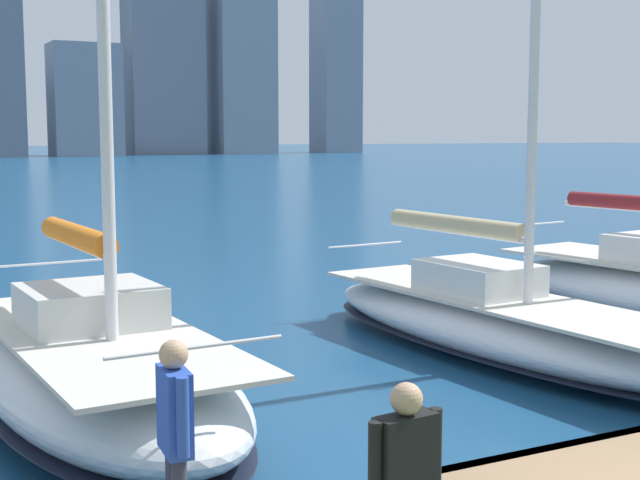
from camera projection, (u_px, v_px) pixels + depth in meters
name	position (u px, v px, depth m)	size (l,w,h in m)	color
sailboat_tan	(497.00, 320.00, 15.55)	(3.23, 9.27, 10.39)	white
sailboat_orange	(100.00, 371.00, 11.77)	(3.30, 7.41, 11.71)	silver
person_black_shirt	(405.00, 478.00, 5.87)	(0.60, 0.23, 1.62)	gray
person_blue_shirt	(175.00, 425.00, 6.82)	(0.23, 0.62, 1.68)	#2D3347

